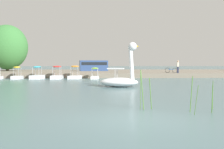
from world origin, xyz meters
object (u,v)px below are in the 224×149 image
Objects in this scene: pedal_boat_orange at (75,75)px; pedal_boat_cyan at (37,75)px; pedal_boat_lime at (95,75)px; pedal_boat_yellow at (17,75)px; tree_willow_near_path at (7,47)px; bicycle_parked at (171,70)px; pedal_boat_red at (57,75)px; parked_van at (94,65)px; swan_boat at (121,78)px; person_on_path at (178,66)px.

pedal_boat_orange is 1.05× the size of pedal_boat_cyan.
pedal_boat_lime is 9.15m from pedal_boat_yellow.
bicycle_parked is at bearing -25.07° from tree_willow_near_path.
pedal_boat_red is 0.30× the size of tree_willow_near_path.
parked_van reaches higher than pedal_boat_red.
swan_boat is 1.43× the size of pedal_boat_red.
swan_boat is 14.61m from pedal_boat_cyan.
person_on_path is 1.03× the size of bicycle_parked.
pedal_boat_yellow is 0.34× the size of parked_van.
swan_boat is at bearing -69.53° from pedal_boat_orange.
parked_van reaches higher than pedal_boat_cyan.
parked_van is (-0.32, 14.63, 1.13)m from pedal_boat_lime.
person_on_path is at bearing 58.24° from swan_boat.
pedal_boat_lime is at bearing -167.04° from person_on_path.
pedal_boat_red is 15.14m from parked_van.
pedal_boat_orange reaches higher than pedal_boat_yellow.
pedal_boat_lime is 0.38× the size of parked_van.
pedal_boat_red reaches higher than pedal_boat_lime.
bicycle_parked is at bearing 114.39° from person_on_path.
pedal_boat_orange is (-2.38, 0.20, -0.05)m from pedal_boat_lime.
pedal_boat_yellow is (-9.15, 0.24, -0.01)m from pedal_boat_lime.
pedal_boat_lime reaches higher than bicycle_parked.
pedal_boat_yellow is 17.06m from tree_willow_near_path.
pedal_boat_orange is at bearing 110.47° from swan_boat.
parked_van is at bearing 91.25° from pedal_boat_lime.
pedal_boat_orange is 6.77m from pedal_boat_yellow.
pedal_boat_orange reaches higher than pedal_boat_cyan.
tree_willow_near_path is (-12.85, 15.39, 4.29)m from pedal_boat_orange.
pedal_boat_red reaches higher than pedal_boat_yellow.
person_on_path is at bearing 7.96° from pedal_boat_cyan.
pedal_boat_cyan reaches higher than pedal_boat_lime.
pedal_boat_lime is at bearing -1.51° from pedal_boat_yellow.
pedal_boat_yellow is 20.06m from person_on_path.
parked_van is (2.06, 14.43, 1.17)m from pedal_boat_orange.
tree_willow_near_path reaches higher than pedal_boat_lime.
person_on_path is (19.91, 2.24, 1.03)m from pedal_boat_yellow.
pedal_boat_cyan is 17.39m from bicycle_parked.
pedal_boat_lime is (-2.04, 11.63, -0.24)m from swan_boat.
pedal_boat_orange reaches higher than pedal_boat_lime.
person_on_path reaches higher than pedal_boat_cyan.
swan_boat is 32.48m from tree_willow_near_path.
tree_willow_near_path is 15.27m from parked_van.
pedal_boat_yellow reaches higher than bicycle_parked.
pedal_boat_cyan is (-6.77, 0.03, -0.03)m from pedal_boat_lime.
tree_willow_near_path reaches higher than pedal_boat_orange.
pedal_boat_yellow is at bearing 178.50° from pedal_boat_red.
pedal_boat_lime is 4.49m from pedal_boat_red.
pedal_boat_cyan is at bearing -113.83° from parked_van.
swan_boat reaches higher than parked_van.
person_on_path is at bearing 6.41° from pedal_boat_yellow.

